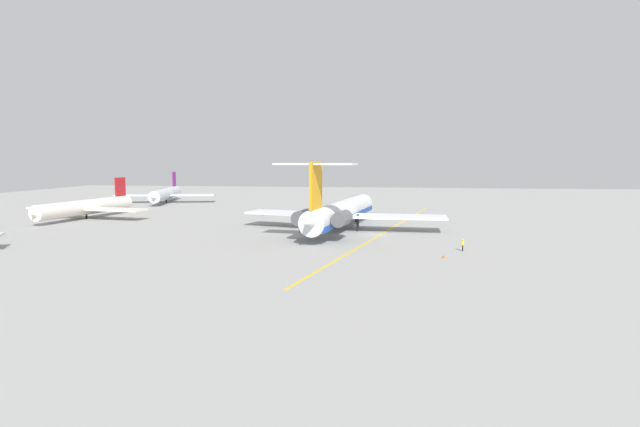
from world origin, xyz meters
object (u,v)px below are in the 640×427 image
at_px(safety_cone_tail, 444,256).
at_px(airliner_far_right, 165,194).
at_px(airliner_mid_right, 84,207).
at_px(safety_cone_wingtip, 421,217).
at_px(safety_cone_nose, 416,217).
at_px(ground_crew_near_tail, 463,243).
at_px(ground_crew_near_nose, 263,211).
at_px(main_jetliner, 341,212).

bearing_deg(safety_cone_tail, airliner_far_right, 44.20).
bearing_deg(safety_cone_tail, airliner_mid_right, 65.01).
bearing_deg(airliner_far_right, safety_cone_wingtip, 55.65).
bearing_deg(safety_cone_nose, ground_crew_near_tail, -173.71).
relative_size(ground_crew_near_tail, safety_cone_nose, 3.13).
relative_size(airliner_far_right, safety_cone_nose, 52.43).
xyz_separation_m(airliner_mid_right, safety_cone_wingtip, (10.91, -70.70, -2.19)).
relative_size(airliner_far_right, ground_crew_near_tail, 16.74).
bearing_deg(safety_cone_tail, safety_cone_wingtip, 0.09).
bearing_deg(safety_cone_wingtip, ground_crew_near_nose, 89.38).
height_order(airliner_mid_right, safety_cone_tail, airliner_mid_right).
distance_m(airliner_far_right, safety_cone_nose, 76.41).
xyz_separation_m(airliner_far_right, ground_crew_near_nose, (-28.95, -36.35, -1.49)).
distance_m(ground_crew_near_nose, safety_cone_wingtip, 34.81).
height_order(ground_crew_near_tail, safety_cone_tail, ground_crew_near_tail).
xyz_separation_m(ground_crew_near_tail, safety_cone_tail, (-5.45, 3.11, -0.82)).
bearing_deg(safety_cone_tail, safety_cone_nose, 1.38).
relative_size(airliner_mid_right, safety_cone_nose, 50.90).
xyz_separation_m(main_jetliner, safety_cone_tail, (-23.14, -15.41, -3.04)).
height_order(main_jetliner, safety_cone_wingtip, main_jetliner).
xyz_separation_m(airliner_far_right, safety_cone_nose, (-30.15, -70.18, -2.27)).
bearing_deg(ground_crew_near_nose, main_jetliner, -78.06).
bearing_deg(airliner_mid_right, safety_cone_tail, 73.25).
bearing_deg(main_jetliner, ground_crew_near_tail, -124.64).
distance_m(ground_crew_near_tail, safety_cone_tail, 6.32).
xyz_separation_m(safety_cone_nose, safety_cone_tail, (-43.08, -1.04, 0.00)).
bearing_deg(airliner_far_right, ground_crew_near_nose, 39.52).
bearing_deg(airliner_far_right, safety_cone_nose, 54.81).
distance_m(airliner_far_right, safety_cone_tail, 102.17).
distance_m(safety_cone_nose, safety_cone_tail, 43.09).
bearing_deg(main_jetliner, safety_cone_tail, -137.29).
relative_size(safety_cone_wingtip, safety_cone_tail, 1.00).
height_order(airliner_far_right, safety_cone_wingtip, airliner_far_right).
distance_m(ground_crew_near_tail, safety_cone_nose, 37.87).
height_order(ground_crew_near_tail, safety_cone_nose, ground_crew_near_tail).
bearing_deg(airliner_far_right, main_jetliner, 36.15).
relative_size(ground_crew_near_tail, safety_cone_wingtip, 3.13).
distance_m(main_jetliner, airliner_mid_right, 56.23).
distance_m(safety_cone_wingtip, safety_cone_tail, 43.90).
relative_size(main_jetliner, safety_cone_wingtip, 75.64).
bearing_deg(airliner_far_right, ground_crew_near_tail, 35.69).
distance_m(ground_crew_near_nose, safety_cone_tail, 56.36).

